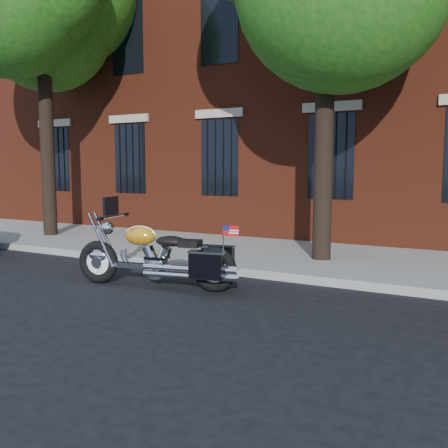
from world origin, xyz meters
The scene contains 6 objects.
ground centered at (0.00, 0.00, 0.00)m, with size 120.00×120.00×0.00m, color black.
curb centered at (0.00, 1.38, 0.07)m, with size 40.00×0.16×0.15m, color gray.
sidewalk centered at (0.00, 3.26, 0.07)m, with size 40.00×3.60×0.15m, color gray.
building centered at (0.00, 10.06, 6.00)m, with size 26.00×10.08×12.00m.
tree_left centered at (-7.08, 2.96, 6.18)m, with size 4.12×3.92×8.54m.
motorcycle centered at (-1.18, -0.09, 0.49)m, with size 2.92×1.16×1.46m.
Camera 1 is at (3.46, -6.52, 1.93)m, focal length 40.00 mm.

